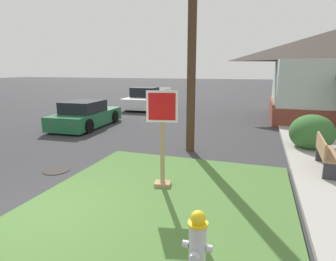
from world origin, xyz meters
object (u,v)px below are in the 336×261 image
(fire_hydrant, at_px, (197,247))
(manhole_cover, at_px, (56,170))
(parked_sedan_green, at_px, (86,116))
(street_bench, at_px, (325,152))
(stop_sign, at_px, (162,142))
(pickup_truck_white, at_px, (149,99))

(fire_hydrant, relative_size, manhole_cover, 1.32)
(parked_sedan_green, height_order, street_bench, parked_sedan_green)
(parked_sedan_green, bearing_deg, stop_sign, -43.35)
(manhole_cover, relative_size, parked_sedan_green, 0.17)
(street_bench, bearing_deg, parked_sedan_green, 161.00)
(parked_sedan_green, distance_m, pickup_truck_white, 7.32)
(pickup_truck_white, bearing_deg, fire_hydrant, -65.55)
(fire_hydrant, bearing_deg, pickup_truck_white, 114.45)
(stop_sign, relative_size, parked_sedan_green, 0.52)
(manhole_cover, xyz_separation_m, parked_sedan_green, (-2.72, 5.32, 0.53))
(manhole_cover, height_order, street_bench, street_bench)
(fire_hydrant, bearing_deg, parked_sedan_green, 131.80)
(stop_sign, distance_m, pickup_truck_white, 14.01)
(parked_sedan_green, xyz_separation_m, pickup_truck_white, (0.22, 7.31, 0.08))
(stop_sign, height_order, manhole_cover, stop_sign)
(fire_hydrant, bearing_deg, street_bench, 64.17)
(pickup_truck_white, relative_size, street_bench, 3.41)
(parked_sedan_green, bearing_deg, pickup_truck_white, 88.30)
(manhole_cover, xyz_separation_m, pickup_truck_white, (-2.50, 12.63, 0.61))
(manhole_cover, xyz_separation_m, street_bench, (6.80, 2.04, 0.58))
(stop_sign, relative_size, street_bench, 1.31)
(manhole_cover, relative_size, street_bench, 0.43)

